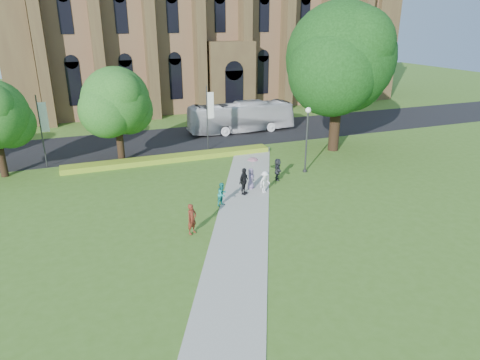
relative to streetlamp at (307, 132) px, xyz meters
name	(u,v)px	position (x,y,z in m)	size (l,w,h in m)	color
ground	(249,219)	(-7.50, -6.50, -3.30)	(160.00, 160.00, 0.00)	#436B20
road	(176,139)	(-7.50, 13.50, -3.29)	(160.00, 10.00, 0.02)	black
footpath	(243,212)	(-7.50, -5.50, -3.28)	(3.20, 30.00, 0.04)	#B2B2A8
flower_hedge	(171,158)	(-9.50, 6.70, -3.07)	(18.00, 1.40, 0.45)	#C9D32A
cathedral	(209,8)	(2.50, 33.23, 9.69)	(52.60, 18.25, 28.00)	brown
streetlamp	(307,132)	(0.00, 0.00, 0.00)	(0.44, 0.44, 5.24)	#38383D
large_tree	(340,58)	(5.50, 4.50, 5.07)	(9.60, 9.60, 13.20)	#332114
street_tree_1	(116,101)	(-13.50, 8.00, 1.93)	(5.60, 5.60, 8.05)	#332114
banner_pole_0	(208,114)	(-5.39, 8.70, 0.09)	(0.70, 0.10, 6.00)	#38383D
banner_pole_1	(42,127)	(-19.39, 8.70, 0.09)	(0.70, 0.10, 6.00)	#38383D
tour_coach	(241,117)	(-0.08, 14.09, -1.66)	(2.71, 11.59, 3.23)	silver
pedestrian_0	(192,219)	(-11.28, -7.12, -2.35)	(0.66, 0.43, 1.81)	maroon
pedestrian_1	(222,194)	(-8.40, -4.00, -2.47)	(0.77, 0.60, 1.58)	#1B877E
pedestrian_2	(265,182)	(-4.88, -2.94, -2.47)	(1.01, 0.58, 1.57)	white
pedestrian_3	(244,181)	(-6.38, -2.70, -2.30)	(1.13, 0.47, 1.92)	black
pedestrian_4	(251,178)	(-5.50, -1.86, -2.49)	(0.75, 0.49, 1.53)	gray
pedestrian_5	(278,169)	(-2.91, -0.91, -2.41)	(1.56, 0.50, 1.69)	#292B31
parasol	(253,163)	(-5.32, -1.76, -1.40)	(0.76, 0.76, 0.67)	#E09EBA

